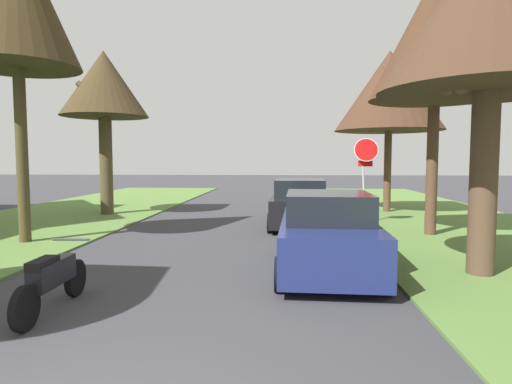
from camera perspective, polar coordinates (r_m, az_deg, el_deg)
name	(u,v)px	position (r m, az deg, el deg)	size (l,w,h in m)	color
stop_sign_far	(365,162)	(15.06, 14.32, 3.87)	(0.81, 0.72, 2.91)	#9EA0A5
street_tree_right_mid_a	(490,12)	(9.52, 28.64, 20.26)	(3.99, 3.99, 6.43)	brown
street_tree_right_mid_b	(436,36)	(13.88, 22.79, 18.60)	(3.68, 3.68, 7.54)	brown
street_tree_right_far	(389,91)	(19.07, 17.28, 12.66)	(4.46, 4.46, 6.67)	brown
street_tree_left_mid_b	(104,86)	(18.43, -19.52, 13.08)	(3.41, 3.41, 6.46)	#4F4329
parked_sedan_navy	(327,234)	(8.85, 9.42, -5.50)	(2.06, 4.46, 1.57)	navy
parked_sedan_black	(300,204)	(14.58, 5.80, -1.62)	(2.06, 4.46, 1.57)	black
parked_motorcycle	(52,279)	(7.03, -25.45, -10.43)	(0.60, 2.05, 0.97)	black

